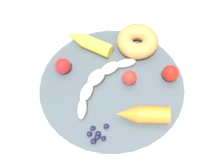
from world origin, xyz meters
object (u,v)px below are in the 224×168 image
object	(u,v)px
dining_table	(133,105)
carrot_yellow	(88,42)
carrot_orange	(142,114)
tomato_far	(129,78)
plate	(112,85)
donut	(137,41)
blueberry_pile	(97,134)
tomato_mid	(63,66)
tomato_near	(171,74)
banana	(100,80)

from	to	relation	value
dining_table	carrot_yellow	bearing A→B (deg)	119.27
carrot_orange	tomato_far	bearing A→B (deg)	88.82
plate	carrot_yellow	bearing A→B (deg)	102.77
carrot_yellow	donut	distance (m)	0.12
blueberry_pile	tomato_mid	size ratio (longest dim) A/B	1.32
plate	donut	xyz separation A→B (m)	(0.09, 0.09, 0.02)
carrot_yellow	tomato_far	distance (m)	0.14
dining_table	tomato_mid	world-z (taller)	tomato_mid
donut	blueberry_pile	size ratio (longest dim) A/B	2.08
tomato_near	carrot_orange	bearing A→B (deg)	-140.02
donut	blueberry_pile	xyz separation A→B (m)	(-0.15, -0.20, -0.01)
plate	tomato_near	bearing A→B (deg)	-8.47
plate	donut	distance (m)	0.13
banana	tomato_mid	distance (m)	0.09
donut	blueberry_pile	distance (m)	0.25
plate	carrot_yellow	xyz separation A→B (m)	(-0.03, 0.12, 0.02)
carrot_yellow	blueberry_pile	world-z (taller)	carrot_yellow
blueberry_pile	tomato_far	bearing A→B (deg)	46.93
carrot_yellow	tomato_near	world-z (taller)	tomato_near
tomato_near	tomato_mid	xyz separation A→B (m)	(-0.23, 0.08, -0.00)
carrot_orange	blueberry_pile	xyz separation A→B (m)	(-0.10, -0.01, -0.01)
dining_table	plate	xyz separation A→B (m)	(-0.05, 0.02, 0.09)
tomato_near	tomato_mid	bearing A→B (deg)	159.73
blueberry_pile	tomato_far	xyz separation A→B (m)	(0.10, 0.11, 0.01)
carrot_yellow	tomato_near	distance (m)	0.21
carrot_orange	tomato_near	size ratio (longest dim) A/B	3.06
plate	banana	size ratio (longest dim) A/B	2.13
dining_table	tomato_mid	distance (m)	0.20
dining_table	blueberry_pile	bearing A→B (deg)	-140.30
donut	tomato_mid	size ratio (longest dim) A/B	2.75
tomato_mid	tomato_far	size ratio (longest dim) A/B	1.10
plate	carrot_orange	world-z (taller)	carrot_orange
carrot_orange	donut	size ratio (longest dim) A/B	1.15
plate	donut	bearing A→B (deg)	45.25
plate	carrot_orange	distance (m)	0.11
dining_table	carrot_orange	world-z (taller)	carrot_orange
dining_table	carrot_orange	xyz separation A→B (m)	(-0.01, -0.08, 0.11)
tomato_near	tomato_far	world-z (taller)	tomato_near
plate	donut	world-z (taller)	donut
dining_table	tomato_mid	bearing A→B (deg)	150.60
dining_table	blueberry_pile	distance (m)	0.18
tomato_far	dining_table	bearing A→B (deg)	-52.93
carrot_yellow	donut	size ratio (longest dim) A/B	1.11
carrot_orange	dining_table	bearing A→B (deg)	80.62
dining_table	donut	distance (m)	0.16
donut	tomato_far	distance (m)	0.10
carrot_yellow	donut	bearing A→B (deg)	-15.08
banana	donut	distance (m)	0.14
tomato_near	banana	bearing A→B (deg)	169.76
donut	tomato_mid	xyz separation A→B (m)	(-0.19, -0.02, -0.00)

